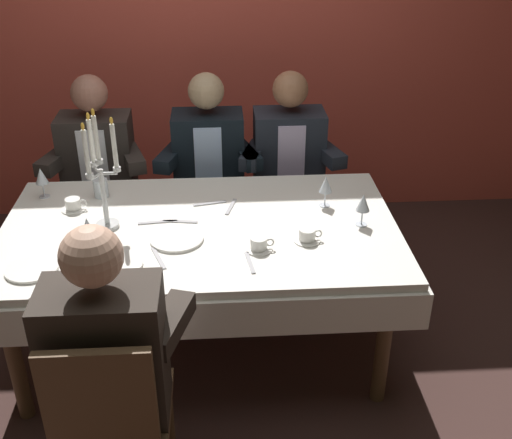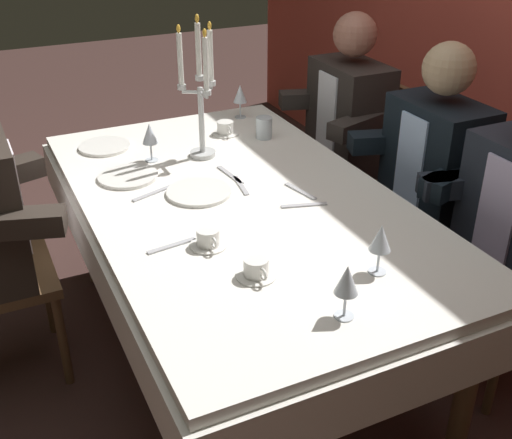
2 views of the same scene
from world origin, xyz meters
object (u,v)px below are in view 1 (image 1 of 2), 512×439
(seated_diner_3, at_px, (289,153))
(seated_diner_0, at_px, (98,158))
(candelabra, at_px, (101,177))
(wine_glass_2, at_px, (363,204))
(dining_table, at_px, (201,247))
(seated_diner_1, at_px, (105,353))
(dinner_plate_2, at_px, (32,269))
(coffee_cup_2, at_px, (259,244))
(dinner_plate_0, at_px, (115,265))
(coffee_cup_0, at_px, (74,205))
(coffee_cup_1, at_px, (308,236))
(seated_diner_2, at_px, (209,155))
(wine_glass_3, at_px, (88,228))
(dinner_plate_1, at_px, (177,239))
(wine_glass_1, at_px, (326,185))
(water_tumbler_0, at_px, (101,188))
(wine_glass_0, at_px, (41,177))

(seated_diner_3, bearing_deg, seated_diner_0, 180.00)
(candelabra, height_order, wine_glass_2, candelabra)
(dining_table, xyz_separation_m, seated_diner_1, (-0.32, -0.89, 0.11))
(dining_table, height_order, dinner_plate_2, dinner_plate_2)
(coffee_cup_2, relative_size, seated_diner_1, 0.11)
(dinner_plate_0, distance_m, coffee_cup_0, 0.61)
(coffee_cup_1, bearing_deg, wine_glass_2, 25.28)
(dining_table, relative_size, candelabra, 3.29)
(seated_diner_1, height_order, seated_diner_2, same)
(seated_diner_2, bearing_deg, wine_glass_3, -115.99)
(wine_glass_2, bearing_deg, wine_glass_3, -173.08)
(seated_diner_2, bearing_deg, seated_diner_1, -101.46)
(candelabra, bearing_deg, dining_table, -2.90)
(dinner_plate_1, bearing_deg, dinner_plate_0, -141.15)
(candelabra, height_order, wine_glass_1, candelabra)
(wine_glass_2, relative_size, coffee_cup_0, 1.24)
(dinner_plate_0, relative_size, coffee_cup_2, 1.81)
(dinner_plate_2, xyz_separation_m, water_tumbler_0, (0.19, 0.69, 0.04))
(coffee_cup_0, bearing_deg, seated_diner_3, 30.19)
(wine_glass_2, relative_size, wine_glass_3, 1.00)
(wine_glass_2, distance_m, seated_diner_1, 1.39)
(seated_diner_1, height_order, seated_diner_3, same)
(dinner_plate_2, relative_size, coffee_cup_1, 1.71)
(coffee_cup_1, bearing_deg, dinner_plate_0, -169.51)
(dinner_plate_1, distance_m, coffee_cup_1, 0.60)
(dinner_plate_0, relative_size, seated_diner_3, 0.19)
(dinner_plate_0, height_order, seated_diner_3, seated_diner_3)
(wine_glass_1, height_order, wine_glass_3, same)
(dining_table, xyz_separation_m, candelabra, (-0.44, 0.02, 0.38))
(water_tumbler_0, height_order, seated_diner_0, seated_diner_0)
(dinner_plate_1, bearing_deg, seated_diner_0, 117.20)
(water_tumbler_0, bearing_deg, wine_glass_0, 177.06)
(wine_glass_0, bearing_deg, seated_diner_2, 31.22)
(coffee_cup_1, bearing_deg, dining_table, 161.18)
(dinner_plate_1, distance_m, seated_diner_3, 1.19)
(coffee_cup_1, relative_size, seated_diner_3, 0.11)
(candelabra, relative_size, seated_diner_1, 0.48)
(wine_glass_2, bearing_deg, coffee_cup_1, -154.72)
(candelabra, relative_size, wine_glass_3, 3.60)
(wine_glass_2, xyz_separation_m, coffee_cup_0, (-1.41, 0.25, -0.09))
(wine_glass_3, bearing_deg, water_tumbler_0, 93.44)
(coffee_cup_0, distance_m, seated_diner_1, 1.14)
(candelabra, xyz_separation_m, coffee_cup_0, (-0.19, 0.19, -0.24))
(coffee_cup_1, bearing_deg, seated_diner_2, 113.40)
(seated_diner_2, bearing_deg, coffee_cup_2, -78.40)
(dinner_plate_2, distance_m, coffee_cup_2, 0.98)
(dinner_plate_0, height_order, coffee_cup_1, coffee_cup_1)
(water_tumbler_0, bearing_deg, dining_table, -34.23)
(wine_glass_3, height_order, coffee_cup_0, wine_glass_3)
(wine_glass_0, relative_size, wine_glass_3, 1.00)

